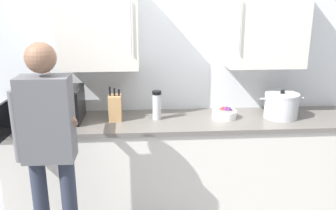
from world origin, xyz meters
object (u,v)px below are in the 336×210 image
(stock_pot, at_px, (281,105))
(fruit_bowl, at_px, (225,113))
(knife_block, at_px, (115,107))
(microwave_oven, at_px, (49,105))
(thermos_flask, at_px, (157,105))
(person_figure, at_px, (49,143))

(stock_pot, relative_size, fruit_bowl, 1.82)
(knife_block, bearing_deg, microwave_oven, -179.94)
(thermos_flask, height_order, knife_block, knife_block)
(microwave_oven, distance_m, thermos_flask, 0.94)
(person_figure, bearing_deg, knife_block, 61.78)
(fruit_bowl, bearing_deg, microwave_oven, 179.26)
(knife_block, distance_m, person_figure, 0.84)
(thermos_flask, relative_size, fruit_bowl, 1.19)
(thermos_flask, bearing_deg, fruit_bowl, -0.80)
(microwave_oven, xyz_separation_m, person_figure, (0.17, -0.74, -0.05))
(fruit_bowl, distance_m, knife_block, 0.98)
(microwave_oven, height_order, person_figure, person_figure)
(thermos_flask, relative_size, person_figure, 0.15)
(fruit_bowl, xyz_separation_m, person_figure, (-1.38, -0.72, 0.06))
(stock_pot, bearing_deg, fruit_bowl, 177.82)
(microwave_oven, relative_size, thermos_flask, 2.80)
(thermos_flask, distance_m, fruit_bowl, 0.62)
(microwave_oven, distance_m, knife_block, 0.57)
(stock_pot, xyz_separation_m, knife_block, (-1.49, 0.04, 0.00))
(microwave_oven, xyz_separation_m, knife_block, (0.57, 0.00, -0.03))
(thermos_flask, height_order, fruit_bowl, thermos_flask)
(microwave_oven, height_order, fruit_bowl, microwave_oven)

